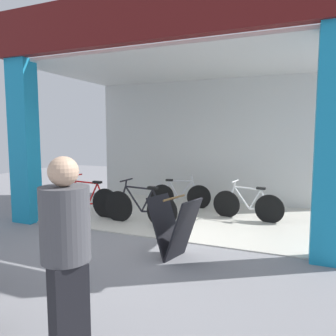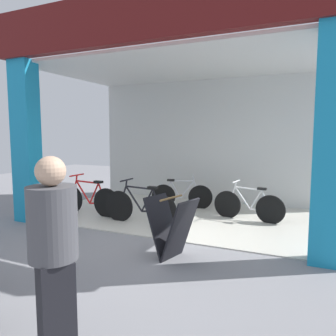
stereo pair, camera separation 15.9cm
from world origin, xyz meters
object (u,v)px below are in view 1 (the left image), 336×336
at_px(bicycle_inside_0, 248,205).
at_px(pedestrian_0, 67,263).
at_px(sandwich_board_sign, 174,228).
at_px(bicycle_inside_2, 87,200).
at_px(bicycle_inside_3, 140,207).
at_px(bicycle_inside_1, 180,195).

bearing_deg(bicycle_inside_0, pedestrian_0, -96.91).
bearing_deg(sandwich_board_sign, bicycle_inside_2, 150.40).
xyz_separation_m(bicycle_inside_2, sandwich_board_sign, (2.68, -1.52, 0.09)).
xyz_separation_m(bicycle_inside_0, pedestrian_0, (-0.60, -4.91, 0.54)).
bearing_deg(bicycle_inside_3, bicycle_inside_1, 80.82).
bearing_deg(bicycle_inside_3, bicycle_inside_2, 172.86).
xyz_separation_m(bicycle_inside_1, sandwich_board_sign, (1.00, -2.96, 0.13)).
distance_m(bicycle_inside_0, sandwich_board_sign, 2.58).
distance_m(bicycle_inside_2, pedestrian_0, 4.84).
distance_m(bicycle_inside_0, bicycle_inside_1, 1.75).
relative_size(bicycle_inside_2, pedestrian_0, 0.99).
xyz_separation_m(bicycle_inside_1, pedestrian_0, (1.09, -5.39, 0.54)).
distance_m(bicycle_inside_0, pedestrian_0, 4.98).
bearing_deg(bicycle_inside_0, bicycle_inside_2, -163.90).
bearing_deg(sandwich_board_sign, bicycle_inside_0, 74.71).
distance_m(bicycle_inside_2, sandwich_board_sign, 3.08).
bearing_deg(pedestrian_0, bicycle_inside_1, 101.42).
relative_size(bicycle_inside_3, sandwich_board_sign, 1.79).
distance_m(bicycle_inside_2, bicycle_inside_3, 1.42).
relative_size(bicycle_inside_0, pedestrian_0, 0.90).
distance_m(bicycle_inside_0, bicycle_inside_2, 3.49).
distance_m(bicycle_inside_1, bicycle_inside_2, 2.21).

